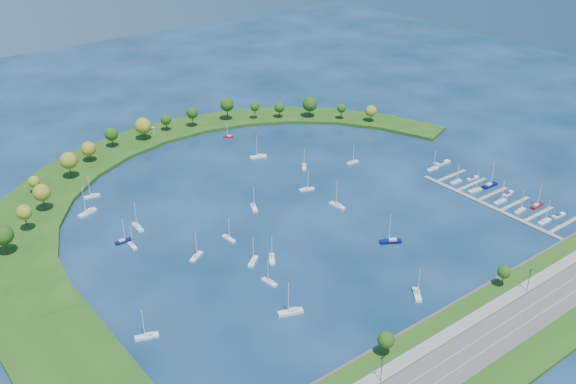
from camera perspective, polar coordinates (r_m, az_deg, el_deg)
ground at (r=323.30m, az=-0.16°, el=-1.20°), size 700.00×700.00×0.00m
south_shoreline at (r=253.23m, az=17.46°, el=-11.57°), size 420.00×43.10×11.60m
breakwater at (r=338.51m, az=-11.48°, el=-0.21°), size 286.74×247.64×2.00m
breakwater_trees at (r=377.44m, az=-10.29°, el=4.55°), size 237.74×89.44×14.80m
harbor_tower at (r=407.41m, az=-11.53°, el=5.18°), size 2.60×2.60×4.54m
dock_system at (r=342.82m, az=17.64°, el=-0.77°), size 24.28×82.00×1.60m
moored_boat_0 at (r=246.55m, az=-12.06°, el=-12.01°), size 8.66×5.05×12.30m
moored_boat_1 at (r=285.91m, az=-7.91°, el=-5.48°), size 8.08×6.00×11.82m
moored_boat_2 at (r=302.77m, az=-13.99°, el=-4.07°), size 7.81×2.46×11.37m
moored_boat_3 at (r=296.97m, az=-5.14°, el=-3.95°), size 2.70×7.70×11.11m
moored_boat_4 at (r=320.88m, az=-2.95°, el=-1.30°), size 5.45×8.35×11.96m
moored_boat_5 at (r=337.70m, az=1.62°, el=0.29°), size 8.04×4.67×11.41m
moored_boat_6 at (r=374.00m, az=-2.56°, el=3.11°), size 9.71×6.02×13.84m
moored_boat_7 at (r=281.85m, az=-1.40°, el=-5.72°), size 6.36×8.20×12.12m
moored_boat_8 at (r=368.67m, az=5.56°, el=2.61°), size 7.54×2.31×11.00m
moored_boat_9 at (r=267.94m, az=-1.61°, el=-7.70°), size 3.24×7.66×10.90m
moored_boat_10 at (r=296.99m, az=8.84°, el=-4.17°), size 9.65×7.26×14.15m
moored_boat_11 at (r=280.49m, az=-3.03°, el=-5.94°), size 7.83×6.83×11.99m
moored_boat_12 at (r=402.44m, az=-5.16°, el=4.82°), size 6.36×5.18×9.52m
moored_boat_13 at (r=322.78m, az=4.29°, el=-1.15°), size 3.28×9.41×13.58m
moored_boat_14 at (r=311.92m, az=-12.82°, el=-2.92°), size 3.10×8.96×12.93m
moored_boat_15 at (r=345.16m, az=-16.54°, el=-0.30°), size 8.11×3.52×11.53m
moored_boat_16 at (r=330.08m, az=-16.89°, el=-1.67°), size 10.25×5.66×14.52m
moored_boat_17 at (r=298.60m, az=-13.27°, el=-4.47°), size 2.50×7.14×10.30m
moored_boat_18 at (r=252.11m, az=0.23°, el=-10.24°), size 9.98×5.90×14.17m
moored_boat_19 at (r=265.81m, az=11.06°, el=-8.60°), size 7.51×8.45×13.04m
moored_boat_20 at (r=361.66m, az=1.40°, el=2.22°), size 6.48×7.53×11.48m
docked_boat_0 at (r=331.21m, az=21.24°, el=-2.33°), size 7.97×2.33×11.68m
docked_boat_1 at (r=339.29m, az=22.28°, el=-1.87°), size 8.06×3.01×1.61m
docked_boat_2 at (r=336.99m, az=19.37°, el=-1.47°), size 7.49×2.66×10.80m
docked_boat_3 at (r=344.15m, az=20.64°, el=-1.07°), size 8.28×2.61×12.05m
docked_boat_4 at (r=342.27m, az=17.81°, el=-0.74°), size 7.94×2.64×11.50m
docked_boat_5 at (r=351.66m, az=18.45°, el=-0.12°), size 7.94×3.22×1.57m
docked_boat_6 at (r=349.83m, az=15.80°, el=0.19°), size 8.10×3.30×11.56m
docked_boat_7 at (r=356.98m, az=16.99°, el=0.60°), size 9.44×2.93×13.76m
docked_boat_8 at (r=356.20m, az=14.28°, el=0.90°), size 7.40×2.21×10.82m
docked_boat_9 at (r=362.67m, az=15.62°, el=1.17°), size 7.70×2.77×1.54m
docked_boat_10 at (r=367.86m, az=12.35°, el=2.01°), size 7.51×2.57×10.86m
docked_boat_11 at (r=375.99m, az=13.14°, el=2.47°), size 10.07×3.53×2.02m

